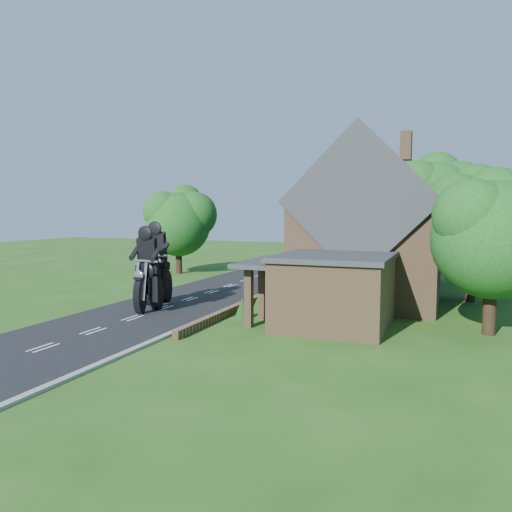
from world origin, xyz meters
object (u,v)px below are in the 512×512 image
at_px(garden_wall, 266,295).
at_px(motorcycle_follow, 158,292).
at_px(motorcycle_lead, 148,299).
at_px(house, 369,230).
at_px(annex, 332,289).

bearing_deg(garden_wall, motorcycle_follow, -142.04).
height_order(garden_wall, motorcycle_follow, motorcycle_follow).
height_order(motorcycle_lead, motorcycle_follow, motorcycle_follow).
distance_m(garden_wall, house, 7.52).
bearing_deg(motorcycle_lead, annex, -167.29).
relative_size(garden_wall, motorcycle_follow, 13.99).
bearing_deg(house, annex, -95.24).
relative_size(annex, motorcycle_lead, 4.67).
distance_m(house, motorcycle_follow, 13.06).
height_order(garden_wall, motorcycle_lead, motorcycle_lead).
bearing_deg(motorcycle_lead, house, -135.75).
height_order(house, motorcycle_lead, house).
bearing_deg(motorcycle_follow, garden_wall, -131.36).
xyz_separation_m(motorcycle_lead, motorcycle_follow, (-0.85, 2.24, 0.03)).
bearing_deg(motorcycle_lead, motorcycle_follow, -59.71).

